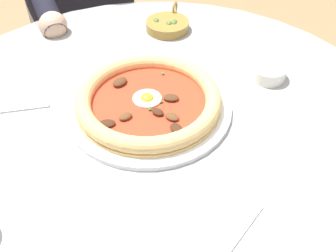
% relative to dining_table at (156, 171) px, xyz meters
% --- Properties ---
extents(dining_table, '(1.01, 1.01, 0.75)m').
position_rel_dining_table_xyz_m(dining_table, '(0.00, 0.00, 0.00)').
color(dining_table, '#999993').
rests_on(dining_table, ground).
extents(pizza_on_plate, '(0.32, 0.32, 0.04)m').
position_rel_dining_table_xyz_m(pizza_on_plate, '(0.03, 0.01, 0.17)').
color(pizza_on_plate, white).
rests_on(pizza_on_plate, dining_table).
extents(ramekin_capers, '(0.07, 0.07, 0.03)m').
position_rel_dining_table_xyz_m(ramekin_capers, '(0.11, -0.26, 0.17)').
color(ramekin_capers, white).
rests_on(ramekin_capers, dining_table).
extents(olive_pan, '(0.13, 0.11, 0.05)m').
position_rel_dining_table_xyz_m(olive_pan, '(0.34, -0.06, 0.17)').
color(olive_pan, olive).
rests_on(olive_pan, dining_table).
extents(fork_utensil, '(0.03, 0.17, 0.00)m').
position_rel_dining_table_xyz_m(fork_utensil, '(0.06, 0.29, 0.15)').
color(fork_utensil, '#BCBCC1').
rests_on(fork_utensil, dining_table).
extents(diner_person, '(0.55, 0.41, 1.20)m').
position_rel_dining_table_xyz_m(diner_person, '(0.68, 0.18, -0.06)').
color(diner_person, '#282833').
rests_on(diner_person, ground).
extents(cafe_chair_diner, '(0.50, 0.50, 0.83)m').
position_rel_dining_table_xyz_m(cafe_chair_diner, '(0.82, 0.22, -0.09)').
color(cafe_chair_diner, beige).
rests_on(cafe_chair_diner, ground).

